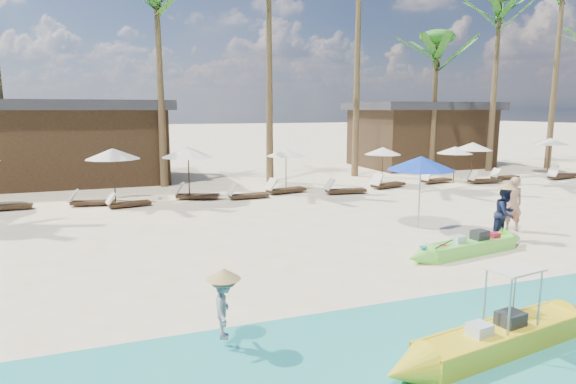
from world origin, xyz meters
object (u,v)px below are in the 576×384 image
object	(u,v)px
yellow_canoe	(501,338)
green_canoe	(469,246)
blue_umbrella	(421,163)
tourist	(513,204)

from	to	relation	value
yellow_canoe	green_canoe	bearing A→B (deg)	46.27
green_canoe	blue_umbrella	bearing A→B (deg)	73.98
tourist	green_canoe	bearing A→B (deg)	41.89
green_canoe	tourist	size ratio (longest dim) A/B	2.71
yellow_canoe	tourist	bearing A→B (deg)	36.11
green_canoe	blue_umbrella	xyz separation A→B (m)	(0.39, 2.87, 1.93)
green_canoe	blue_umbrella	world-z (taller)	blue_umbrella
green_canoe	tourist	bearing A→B (deg)	19.51
yellow_canoe	blue_umbrella	distance (m)	8.36
green_canoe	tourist	xyz separation A→B (m)	(2.98, 1.57, 0.67)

